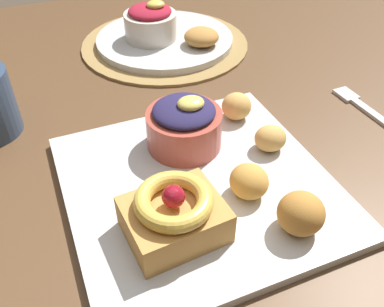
{
  "coord_description": "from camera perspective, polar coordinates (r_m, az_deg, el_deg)",
  "views": [
    {
      "loc": [
        -0.21,
        -0.44,
        1.08
      ],
      "look_at": [
        -0.07,
        -0.1,
        0.77
      ],
      "focal_mm": 38.99,
      "sensor_mm": 36.0,
      "label": 1
    }
  ],
  "objects": [
    {
      "name": "woven_placemat",
      "position": [
        0.81,
        -3.71,
        14.76
      ],
      "size": [
        0.31,
        0.31,
        0.0
      ],
      "primitive_type": "cylinder",
      "color": "#997A47",
      "rests_on": "dining_table"
    },
    {
      "name": "cake_slice",
      "position": [
        0.41,
        -2.46,
        -8.32
      ],
      "size": [
        0.1,
        0.08,
        0.06
      ],
      "rotation": [
        0.0,
        0.0,
        0.08
      ],
      "color": "#C68E47",
      "rests_on": "front_plate"
    },
    {
      "name": "fritter_extra",
      "position": [
        0.58,
        6.11,
        6.44
      ],
      "size": [
        0.04,
        0.04,
        0.04
      ],
      "primitive_type": "ellipsoid",
      "color": "tan",
      "rests_on": "front_plate"
    },
    {
      "name": "dining_table",
      "position": [
        0.65,
        2.01,
        -0.89
      ],
      "size": [
        1.54,
        1.13,
        0.73
      ],
      "color": "brown",
      "rests_on": "ground_plane"
    },
    {
      "name": "fritter_back",
      "position": [
        0.46,
        7.8,
        -3.78
      ],
      "size": [
        0.04,
        0.05,
        0.04
      ],
      "primitive_type": "ellipsoid",
      "color": "gold",
      "rests_on": "front_plate"
    },
    {
      "name": "fritter_front",
      "position": [
        0.53,
        10.68,
        2.07
      ],
      "size": [
        0.04,
        0.04,
        0.03
      ],
      "primitive_type": "ellipsoid",
      "color": "tan",
      "rests_on": "front_plate"
    },
    {
      "name": "front_plate",
      "position": [
        0.49,
        0.9,
        -4.44
      ],
      "size": [
        0.3,
        0.3,
        0.01
      ],
      "primitive_type": "cube",
      "color": "silver",
      "rests_on": "dining_table"
    },
    {
      "name": "fritter_middle",
      "position": [
        0.44,
        15.2,
        -7.72
      ],
      "size": [
        0.05,
        0.05,
        0.04
      ],
      "primitive_type": "ellipsoid",
      "color": "#BC7F38",
      "rests_on": "front_plate"
    },
    {
      "name": "back_plate",
      "position": [
        0.81,
        -3.74,
        15.31
      ],
      "size": [
        0.25,
        0.25,
        0.01
      ],
      "primitive_type": "cylinder",
      "color": "silver",
      "rests_on": "woven_placemat"
    },
    {
      "name": "fork",
      "position": [
        0.68,
        22.19,
        6.06
      ],
      "size": [
        0.03,
        0.13,
        0.0
      ],
      "rotation": [
        0.0,
        0.0,
        1.61
      ],
      "color": "silver",
      "rests_on": "dining_table"
    },
    {
      "name": "back_ramekin",
      "position": [
        0.79,
        -5.49,
        17.45
      ],
      "size": [
        0.09,
        0.09,
        0.07
      ],
      "color": "silver",
      "rests_on": "back_plate"
    },
    {
      "name": "berry_ramekin",
      "position": [
        0.52,
        -1.07,
        3.93
      ],
      "size": [
        0.09,
        0.09,
        0.07
      ],
      "color": "#B24C3D",
      "rests_on": "front_plate"
    },
    {
      "name": "back_pastry",
      "position": [
        0.77,
        1.3,
        15.67
      ],
      "size": [
        0.06,
        0.06,
        0.03
      ],
      "primitive_type": "ellipsoid",
      "color": "#B77F3D",
      "rests_on": "back_plate"
    }
  ]
}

